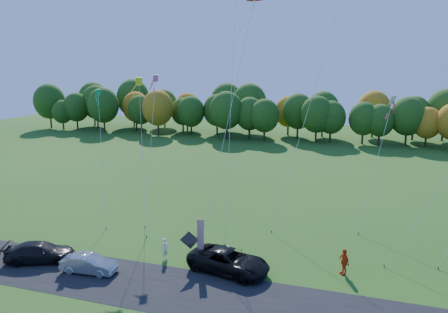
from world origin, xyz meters
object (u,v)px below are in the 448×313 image
(person_east, at_px, (344,262))
(feather_flag, at_px, (200,237))
(black_suv, at_px, (229,261))
(silver_sedan, at_px, (89,264))

(person_east, bearing_deg, feather_flag, -116.41)
(feather_flag, bearing_deg, black_suv, -10.86)
(black_suv, relative_size, feather_flag, 1.66)
(black_suv, height_order, person_east, person_east)
(black_suv, xyz_separation_m, person_east, (7.87, 2.18, 0.11))
(silver_sedan, height_order, feather_flag, feather_flag)
(feather_flag, bearing_deg, silver_sedan, -153.05)
(silver_sedan, bearing_deg, black_suv, -76.69)
(silver_sedan, height_order, person_east, person_east)
(silver_sedan, relative_size, person_east, 2.13)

